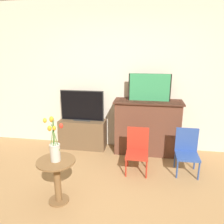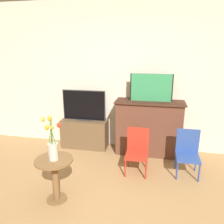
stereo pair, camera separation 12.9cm
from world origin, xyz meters
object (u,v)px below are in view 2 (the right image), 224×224
Objects in this scene: chair_red at (137,149)px; vase_tulips at (53,146)px; tv_monitor at (84,106)px; chair_blue at (188,151)px; painting at (151,88)px.

vase_tulips reaches higher than chair_red.
tv_monitor reaches higher than chair_blue.
painting is 1.06× the size of chair_blue.
tv_monitor is at bearing 161.71° from chair_blue.
painting is 1.98m from vase_tulips.
painting is at bearing 55.72° from vase_tulips.
chair_blue is at bearing 6.32° from chair_red.
painting is 1.06× the size of chair_red.
vase_tulips is (-1.08, -1.58, -0.47)m from painting.
chair_blue is (0.60, -0.59, -0.85)m from painting.
vase_tulips is (-0.93, -0.91, 0.37)m from chair_red.
chair_blue is at bearing 30.57° from vase_tulips.
vase_tulips is at bearing -84.79° from tv_monitor.
tv_monitor is (-1.23, 0.01, -0.39)m from painting.
chair_red is 1.27× the size of vase_tulips.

